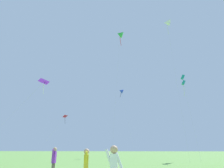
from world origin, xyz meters
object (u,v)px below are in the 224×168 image
Objects in this scene: person_with_spool at (54,160)px; person_in_red_shirt at (86,166)px; kite_white_distant at (167,23)px; kite_blue_delta at (121,91)px; kite_red_high at (64,119)px; kite_green_small at (120,34)px; kite_teal_box at (183,80)px; kite_purple_streamer at (42,84)px.

person_in_red_shirt is at bearing -48.19° from person_with_spool.
kite_blue_delta is at bearing 130.07° from kite_white_distant.
kite_green_small is (12.71, -1.99, 18.85)m from kite_red_high.
kite_green_small reaches higher than kite_red_high.
person_in_red_shirt is at bearing -111.42° from kite_teal_box.
person_with_spool is (-1.59, -25.82, -25.76)m from kite_green_small.
person_in_red_shirt is at bearing -87.54° from kite_green_small.
person_with_spool is at bearing 131.81° from person_in_red_shirt.
kite_green_small reaches higher than person_in_red_shirt.
person_in_red_shirt is at bearing -109.03° from kite_white_distant.
person_with_spool is at bearing -93.51° from kite_green_small.
kite_green_small reaches higher than person_with_spool.
kite_blue_delta reaches higher than kite_red_high.
person_with_spool reaches higher than person_in_red_shirt.
kite_green_small is 17.46m from kite_teal_box.
person_with_spool is 4.24m from person_in_red_shirt.
kite_green_small is at bearing -179.01° from kite_teal_box.
kite_purple_streamer is (-9.39, -23.04, -5.62)m from kite_blue_delta.
kite_white_distant is 15.67× the size of person_with_spool.
kite_blue_delta is 1.44× the size of kite_purple_streamer.
kite_purple_streamer is 26.84m from kite_teal_box.
person_in_red_shirt is at bearing -86.92° from kite_blue_delta.
person_with_spool is at bearing -91.17° from kite_blue_delta.
person_with_spool is at bearing -68.20° from kite_red_high.
kite_white_distant reaches higher than person_in_red_shirt.
kite_red_high is 5.12× the size of person_with_spool.
kite_red_high is 15.45m from kite_purple_streamer.
kite_purple_streamer reaches higher than person_in_red_shirt.
person_in_red_shirt is at bearing -54.23° from kite_purple_streamer.
person_in_red_shirt is (2.83, -3.16, -0.06)m from person_with_spool.
kite_white_distant is at bearing 62.64° from person_with_spool.
kite_green_small is 23.22m from kite_purple_streamer.
kite_white_distant reaches higher than kite_purple_streamer.
kite_purple_streamer is at bearing -80.68° from kite_red_high.
kite_teal_box is (25.41, -1.78, 6.87)m from kite_red_high.
kite_white_distant is (11.02, -13.10, 10.40)m from kite_blue_delta.
kite_teal_box is at bearing 0.99° from kite_green_small.
kite_teal_box reaches higher than person_with_spool.
person_with_spool is (11.12, -27.81, -6.91)m from kite_red_high.
kite_purple_streamer is (-10.24, -13.04, -16.25)m from kite_green_small.
kite_white_distant is 16.57× the size of person_in_red_shirt.
kite_white_distant is (22.88, -5.10, 18.61)m from kite_red_high.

